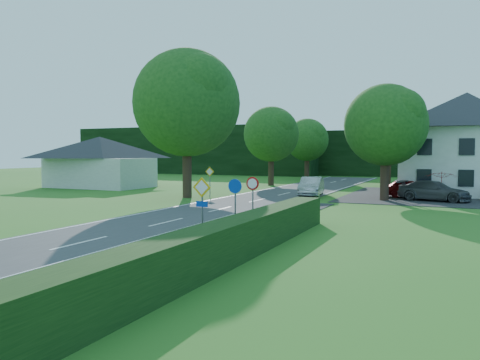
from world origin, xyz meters
The scene contains 28 objects.
road centered at (0.00, 20.00, 0.02)m, with size 7.00×80.00×0.04m, color #353537.
footpath centered at (4.95, 2.00, 0.02)m, with size 1.50×44.00×0.04m, color black.
parking_pad centered at (12.00, 33.00, 0.02)m, with size 14.00×16.00×0.04m, color black.
line_edge_left centered at (-3.25, 20.00, 0.04)m, with size 0.12×80.00×0.01m, color white.
line_edge_right centered at (3.25, 20.00, 0.04)m, with size 0.12×80.00×0.01m, color white.
line_centre centered at (0.00, 20.00, 0.04)m, with size 0.12×80.00×0.01m, color white, non-canonical shape.
hedge_right centered at (6.50, 0.00, 0.65)m, with size 1.20×30.00×1.30m, color black.
tree_main centered at (-6.00, 24.00, 5.82)m, with size 9.40×9.40×11.64m, color #194615, non-canonical shape.
tree_left_far centered at (-5.00, 40.00, 4.29)m, with size 7.00×7.00×8.58m, color #194615, non-canonical shape.
tree_right_far centered at (7.00, 42.00, 4.54)m, with size 7.40×7.40×9.09m, color #194615, non-canonical shape.
tree_left_back centered at (-4.50, 52.00, 4.04)m, with size 6.60×6.60×8.07m, color #194615, non-canonical shape.
tree_right_back centered at (6.00, 50.00, 3.78)m, with size 6.20×6.20×7.56m, color #194615, non-canonical shape.
tree_right_mid centered at (8.50, 28.00, 4.29)m, with size 7.00×7.00×8.58m, color #194615, non-canonical shape.
treeline_left centered at (-28.00, 62.00, 4.00)m, with size 44.00×6.00×8.00m, color black.
treeline_right centered at (8.00, 66.00, 3.50)m, with size 30.00×5.00×7.00m, color black.
bungalow_left centered at (-20.00, 30.00, 2.71)m, with size 11.00×6.50×5.20m.
house_white centered at (14.00, 36.00, 4.41)m, with size 10.60×8.40×8.60m.
streetlight centered at (8.06, 30.00, 4.46)m, with size 2.03×0.18×8.00m.
sign_priority_right centered at (4.30, 7.98, 1.80)m, with size 0.78×0.09×2.59m.
sign_roundabout centered at (4.30, 10.98, 1.67)m, with size 0.64×0.08×2.37m.
sign_speed_limit centered at (4.30, 12.97, 1.77)m, with size 0.64×0.11×2.37m.
sign_priority_left centered at (-4.50, 24.98, 1.72)m, with size 0.78×0.09×2.44m.
moving_car centered at (2.67, 28.97, 0.81)m, with size 1.63×4.69×1.54m, color #BBBBC0.
motorcycle centered at (0.79, 32.70, 0.48)m, with size 0.58×1.66×0.87m, color black.
parked_car_red centered at (10.00, 31.16, 0.75)m, with size 1.68×4.17×1.42m, color maroon.
parked_car_silver_a centered at (10.42, 37.00, 0.75)m, with size 1.50×4.31×1.42m, color silver.
parked_car_grey centered at (11.85, 29.10, 0.77)m, with size 2.04×5.02×1.46m, color #424347.
parasol centered at (12.31, 30.11, 1.10)m, with size 2.32×2.37×2.13m, color #A9100D.
Camera 1 is at (13.10, -7.74, 3.51)m, focal length 35.00 mm.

